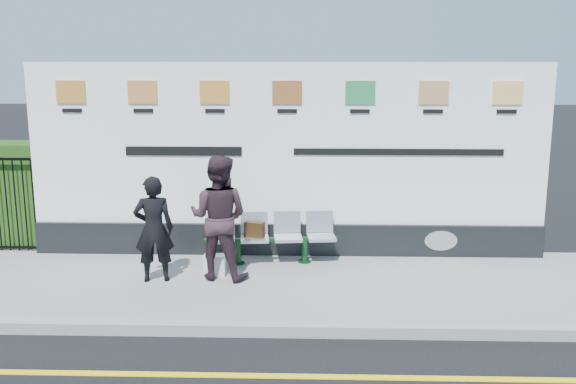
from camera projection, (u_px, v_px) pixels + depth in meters
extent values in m
plane|color=black|center=(226.00, 376.00, 6.53)|extent=(80.00, 80.00, 0.00)
cube|color=gray|center=(249.00, 285.00, 8.96)|extent=(14.00, 3.00, 0.12)
cube|color=gray|center=(237.00, 329.00, 7.49)|extent=(14.00, 0.18, 0.14)
cube|color=yellow|center=(226.00, 375.00, 6.53)|extent=(14.00, 0.10, 0.01)
cube|color=black|center=(287.00, 238.00, 10.21)|extent=(8.00, 0.30, 0.50)
cube|color=white|center=(287.00, 144.00, 9.90)|extent=(8.00, 0.14, 2.50)
imported|color=black|center=(154.00, 229.00, 8.84)|extent=(0.60, 0.45, 1.49)
imported|color=#312026|center=(219.00, 217.00, 8.94)|extent=(0.98, 0.84, 1.76)
cube|color=black|center=(255.00, 230.00, 9.63)|extent=(0.32, 0.21, 0.23)
cube|color=silver|center=(215.00, 265.00, 9.18)|extent=(0.30, 0.18, 0.30)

